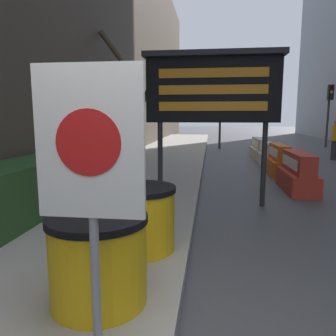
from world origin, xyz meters
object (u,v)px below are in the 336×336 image
(jersey_barrier_white, at_px, (268,155))
(pedestrian_worker, at_px, (336,136))
(barrel_drum_foreground, at_px, (98,259))
(jersey_barrier_orange_far, at_px, (279,161))
(traffic_light_far_side, at_px, (330,102))
(barrel_drum_middle, at_px, (140,218))
(traffic_light_near_curb, at_px, (221,97))
(warning_sign, at_px, (90,161))
(traffic_cone_near, at_px, (307,175))
(message_board, at_px, (212,89))
(jersey_barrier_red_striped, at_px, (297,174))
(jersey_barrier_cream, at_px, (259,149))

(jersey_barrier_white, bearing_deg, pedestrian_worker, 32.26)
(barrel_drum_foreground, xyz_separation_m, jersey_barrier_white, (2.97, 9.58, -0.18))
(jersey_barrier_orange_far, distance_m, traffic_light_far_side, 11.06)
(barrel_drum_middle, xyz_separation_m, jersey_barrier_orange_far, (2.86, 6.47, -0.15))
(jersey_barrier_orange_far, relative_size, traffic_light_near_curb, 0.42)
(barrel_drum_middle, distance_m, warning_sign, 1.99)
(traffic_cone_near, relative_size, pedestrian_worker, 0.38)
(message_board, bearing_deg, jersey_barrier_red_striped, 36.63)
(message_board, relative_size, traffic_cone_near, 4.71)
(jersey_barrier_red_striped, relative_size, traffic_cone_near, 2.82)
(message_board, xyz_separation_m, jersey_barrier_orange_far, (2.03, 3.71, -1.85))
(warning_sign, height_order, jersey_barrier_orange_far, warning_sign)
(barrel_drum_foreground, distance_m, pedestrian_worker, 12.88)
(jersey_barrier_white, bearing_deg, barrel_drum_foreground, -107.23)
(barrel_drum_middle, height_order, jersey_barrier_orange_far, barrel_drum_middle)
(warning_sign, bearing_deg, traffic_light_far_side, 67.72)
(barrel_drum_middle, distance_m, traffic_light_near_curb, 14.65)
(pedestrian_worker, bearing_deg, jersey_barrier_orange_far, -30.57)
(warning_sign, height_order, jersey_barrier_red_striped, warning_sign)
(traffic_light_near_curb, bearing_deg, traffic_cone_near, -78.89)
(traffic_light_far_side, bearing_deg, message_board, -116.17)
(barrel_drum_foreground, height_order, jersey_barrier_white, barrel_drum_foreground)
(jersey_barrier_orange_far, relative_size, jersey_barrier_white, 0.92)
(jersey_barrier_white, relative_size, traffic_light_near_curb, 0.46)
(traffic_cone_near, height_order, traffic_light_far_side, traffic_light_far_side)
(barrel_drum_foreground, height_order, traffic_cone_near, barrel_drum_foreground)
(traffic_cone_near, xyz_separation_m, pedestrian_worker, (2.60, 5.56, 0.66))
(warning_sign, bearing_deg, pedestrian_worker, 64.59)
(traffic_cone_near, bearing_deg, pedestrian_worker, 64.92)
(pedestrian_worker, bearing_deg, jersey_barrier_white, -50.68)
(message_board, xyz_separation_m, pedestrian_worker, (4.97, 7.52, -1.29))
(message_board, bearing_deg, jersey_barrier_white, 70.26)
(jersey_barrier_cream, relative_size, traffic_light_near_curb, 0.56)
(message_board, height_order, traffic_cone_near, message_board)
(traffic_light_near_curb, height_order, pedestrian_worker, traffic_light_near_curb)
(jersey_barrier_red_striped, relative_size, jersey_barrier_white, 1.00)
(barrel_drum_foreground, bearing_deg, traffic_light_near_curb, 84.84)
(jersey_barrier_orange_far, relative_size, traffic_light_far_side, 0.46)
(message_board, relative_size, traffic_light_near_curb, 0.77)
(barrel_drum_foreground, relative_size, traffic_cone_near, 1.35)
(warning_sign, xyz_separation_m, pedestrian_worker, (5.72, 12.04, -0.50))
(message_board, height_order, traffic_light_far_side, traffic_light_far_side)
(barrel_drum_foreground, relative_size, pedestrian_worker, 0.52)
(jersey_barrier_red_striped, relative_size, jersey_barrier_cream, 0.83)
(traffic_light_far_side, bearing_deg, pedestrian_worker, -105.57)
(warning_sign, relative_size, pedestrian_worker, 1.15)
(barrel_drum_foreground, height_order, message_board, message_board)
(jersey_barrier_red_striped, distance_m, jersey_barrier_white, 4.16)
(barrel_drum_foreground, bearing_deg, traffic_cone_near, 60.63)
(jersey_barrier_white, xyz_separation_m, jersey_barrier_cream, (-0.00, 2.21, 0.00))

